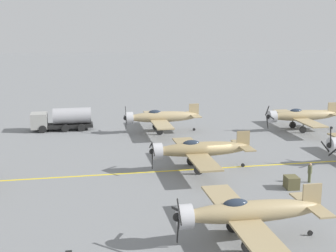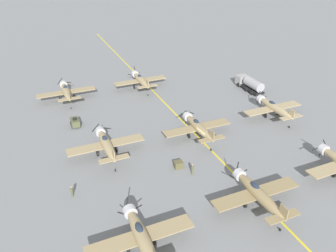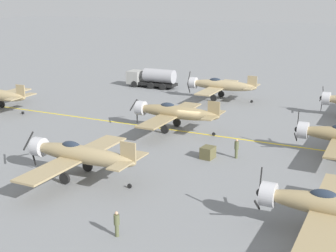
{
  "view_description": "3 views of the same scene",
  "coord_description": "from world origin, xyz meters",
  "px_view_note": "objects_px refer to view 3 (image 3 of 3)",
  "views": [
    {
      "loc": [
        -42.31,
        13.06,
        13.8
      ],
      "look_at": [
        2.07,
        4.54,
        3.99
      ],
      "focal_mm": 50.0,
      "sensor_mm": 36.0,
      "label": 1
    },
    {
      "loc": [
        -23.78,
        -40.02,
        29.39
      ],
      "look_at": [
        -4.39,
        4.81,
        1.67
      ],
      "focal_mm": 35.0,
      "sensor_mm": 36.0,
      "label": 2
    },
    {
      "loc": [
        -43.73,
        -18.77,
        14.15
      ],
      "look_at": [
        -3.63,
        0.92,
        1.51
      ],
      "focal_mm": 50.0,
      "sensor_mm": 36.0,
      "label": 3
    }
  ],
  "objects_px": {
    "airplane_mid_right": "(220,85)",
    "supply_crate_by_tanker": "(208,153)",
    "airplane_near_left": "(336,207)",
    "ground_crew_inspecting": "(117,223)",
    "airplane_mid_center": "(174,112)",
    "airplane_mid_left": "(79,154)",
    "fuel_tanker": "(152,78)",
    "ground_crew_walking": "(237,148)"
  },
  "relations": [
    {
      "from": "supply_crate_by_tanker",
      "to": "airplane_mid_center",
      "type": "bearing_deg",
      "value": 44.32
    },
    {
      "from": "airplane_mid_right",
      "to": "airplane_mid_left",
      "type": "xyz_separation_m",
      "value": [
        -32.19,
        0.03,
        0.0
      ]
    },
    {
      "from": "airplane_mid_right",
      "to": "supply_crate_by_tanker",
      "type": "xyz_separation_m",
      "value": [
        -23.32,
        -7.37,
        -1.48
      ]
    },
    {
      "from": "airplane_mid_right",
      "to": "ground_crew_inspecting",
      "type": "relative_size",
      "value": 7.3
    },
    {
      "from": "airplane_mid_center",
      "to": "fuel_tanker",
      "type": "xyz_separation_m",
      "value": [
        20.25,
        13.51,
        -0.5
      ]
    },
    {
      "from": "airplane_mid_left",
      "to": "fuel_tanker",
      "type": "bearing_deg",
      "value": 22.37
    },
    {
      "from": "ground_crew_inspecting",
      "to": "airplane_mid_center",
      "type": "bearing_deg",
      "value": 16.9
    },
    {
      "from": "supply_crate_by_tanker",
      "to": "airplane_near_left",
      "type": "bearing_deg",
      "value": -129.64
    },
    {
      "from": "ground_crew_inspecting",
      "to": "ground_crew_walking",
      "type": "bearing_deg",
      "value": -7.09
    },
    {
      "from": "airplane_mid_center",
      "to": "airplane_near_left",
      "type": "bearing_deg",
      "value": -143.46
    },
    {
      "from": "airplane_mid_center",
      "to": "airplane_mid_left",
      "type": "height_order",
      "value": "same"
    },
    {
      "from": "ground_crew_walking",
      "to": "ground_crew_inspecting",
      "type": "height_order",
      "value": "ground_crew_walking"
    },
    {
      "from": "fuel_tanker",
      "to": "ground_crew_inspecting",
      "type": "distance_m",
      "value": 47.01
    },
    {
      "from": "airplane_near_left",
      "to": "ground_crew_inspecting",
      "type": "xyz_separation_m",
      "value": [
        -5.57,
        11.76,
        -1.11
      ]
    },
    {
      "from": "airplane_mid_center",
      "to": "airplane_mid_right",
      "type": "bearing_deg",
      "value": -8.67
    },
    {
      "from": "airplane_mid_left",
      "to": "supply_crate_by_tanker",
      "type": "height_order",
      "value": "airplane_mid_left"
    },
    {
      "from": "airplane_mid_right",
      "to": "ground_crew_inspecting",
      "type": "height_order",
      "value": "airplane_mid_right"
    },
    {
      "from": "ground_crew_walking",
      "to": "supply_crate_by_tanker",
      "type": "relative_size",
      "value": 1.39
    },
    {
      "from": "airplane_mid_center",
      "to": "fuel_tanker",
      "type": "height_order",
      "value": "airplane_mid_center"
    },
    {
      "from": "airplane_mid_left",
      "to": "ground_crew_walking",
      "type": "relative_size",
      "value": 6.72
    },
    {
      "from": "airplane_mid_center",
      "to": "airplane_mid_right",
      "type": "height_order",
      "value": "same"
    },
    {
      "from": "airplane_mid_left",
      "to": "ground_crew_inspecting",
      "type": "height_order",
      "value": "airplane_mid_left"
    },
    {
      "from": "airplane_mid_center",
      "to": "ground_crew_inspecting",
      "type": "xyz_separation_m",
      "value": [
        -22.17,
        -6.74,
        -1.11
      ]
    },
    {
      "from": "airplane_mid_right",
      "to": "airplane_mid_left",
      "type": "relative_size",
      "value": 1.0
    },
    {
      "from": "airplane_mid_right",
      "to": "supply_crate_by_tanker",
      "type": "height_order",
      "value": "airplane_mid_right"
    },
    {
      "from": "airplane_mid_center",
      "to": "fuel_tanker",
      "type": "bearing_deg",
      "value": 22.17
    },
    {
      "from": "fuel_tanker",
      "to": "ground_crew_inspecting",
      "type": "xyz_separation_m",
      "value": [
        -42.42,
        -20.25,
        -0.61
      ]
    },
    {
      "from": "airplane_mid_right",
      "to": "airplane_mid_left",
      "type": "height_order",
      "value": "same"
    },
    {
      "from": "airplane_mid_right",
      "to": "ground_crew_inspecting",
      "type": "bearing_deg",
      "value": -170.69
    },
    {
      "from": "airplane_mid_right",
      "to": "fuel_tanker",
      "type": "relative_size",
      "value": 1.5
    },
    {
      "from": "supply_crate_by_tanker",
      "to": "airplane_mid_right",
      "type": "bearing_deg",
      "value": 17.54
    },
    {
      "from": "airplane_mid_center",
      "to": "ground_crew_walking",
      "type": "bearing_deg",
      "value": -133.74
    },
    {
      "from": "airplane_mid_center",
      "to": "fuel_tanker",
      "type": "distance_m",
      "value": 24.35
    },
    {
      "from": "airplane_mid_center",
      "to": "airplane_mid_right",
      "type": "distance_m",
      "value": 16.65
    },
    {
      "from": "airplane_mid_right",
      "to": "ground_crew_inspecting",
      "type": "distance_m",
      "value": 39.55
    },
    {
      "from": "airplane_near_left",
      "to": "supply_crate_by_tanker",
      "type": "distance_m",
      "value": 15.61
    },
    {
      "from": "airplane_mid_center",
      "to": "ground_crew_walking",
      "type": "distance_m",
      "value": 10.46
    },
    {
      "from": "airplane_mid_center",
      "to": "airplane_mid_left",
      "type": "distance_m",
      "value": 15.58
    },
    {
      "from": "airplane_mid_left",
      "to": "airplane_near_left",
      "type": "bearing_deg",
      "value": -90.18
    },
    {
      "from": "airplane_mid_right",
      "to": "fuel_tanker",
      "type": "xyz_separation_m",
      "value": [
        3.62,
        12.68,
        -0.5
      ]
    },
    {
      "from": "airplane_mid_center",
      "to": "supply_crate_by_tanker",
      "type": "xyz_separation_m",
      "value": [
        -6.69,
        -6.54,
        -1.48
      ]
    },
    {
      "from": "ground_crew_inspecting",
      "to": "airplane_mid_right",
      "type": "bearing_deg",
      "value": 11.04
    }
  ]
}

